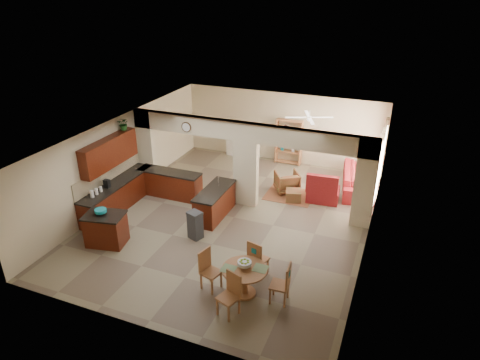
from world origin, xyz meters
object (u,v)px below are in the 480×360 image
at_px(dining_table, 244,277).
at_px(armchair, 287,182).
at_px(sofa, 358,179).
at_px(kitchen_island, 106,229).

relative_size(dining_table, armchair, 1.35).
bearing_deg(sofa, dining_table, 156.99).
relative_size(sofa, armchair, 3.31).
bearing_deg(dining_table, armchair, 95.96).
bearing_deg(dining_table, sofa, 75.63).
height_order(kitchen_island, sofa, kitchen_island).
bearing_deg(kitchen_island, armchair, 41.39).
bearing_deg(sofa, kitchen_island, 126.52).
xyz_separation_m(dining_table, armchair, (-0.58, 5.57, -0.13)).
bearing_deg(kitchen_island, sofa, 33.48).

